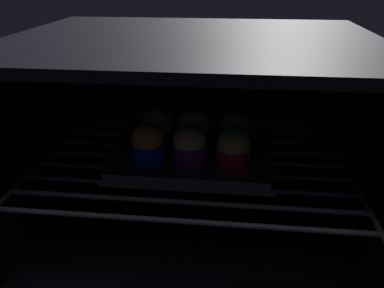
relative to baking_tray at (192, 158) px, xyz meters
The scene contains 9 objects.
oven_cavity 6.28cm from the baking_tray, 90.00° to the left, with size 59.00×47.00×37.00cm.
oven_rack 1.95cm from the baking_tray, 90.00° to the left, with size 54.80×42.00×0.80cm.
baking_tray is the anchor object (origin of this frame).
muffin_row0_col0 8.88cm from the baking_tray, 151.54° to the right, with size 5.64×5.64×7.33cm.
muffin_row0_col1 5.07cm from the baking_tray, 92.17° to the right, with size 5.64×5.64×7.41cm.
muffin_row0_col2 9.11cm from the baking_tray, 28.11° to the right, with size 5.64×5.64×7.67cm.
muffin_row1_col0 8.47cm from the baking_tray, 152.88° to the left, with size 5.89×5.89×7.29cm.
muffin_row1_col1 5.25cm from the baking_tray, 90.61° to the left, with size 5.83×5.83×7.24cm.
muffin_row1_col2 9.12cm from the baking_tray, 27.36° to the left, with size 5.64×5.64×7.17cm.
Camera 1 is at (6.83, -40.72, 45.48)cm, focal length 36.33 mm.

